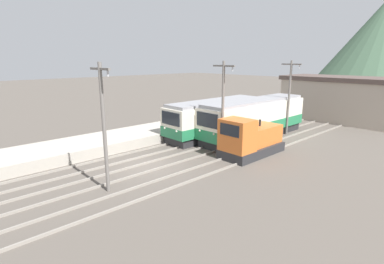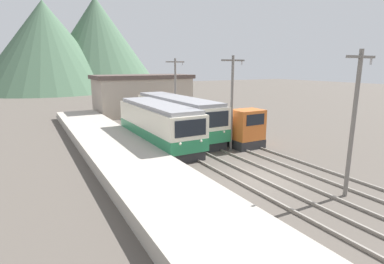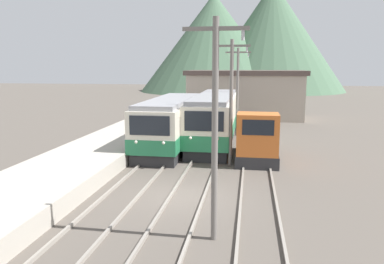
% 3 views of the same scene
% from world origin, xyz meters
% --- Properties ---
extents(ground_plane, '(200.00, 200.00, 0.00)m').
position_xyz_m(ground_plane, '(0.00, 0.00, 0.00)').
color(ground_plane, '#564F47').
extents(platform_left, '(4.50, 54.00, 0.82)m').
position_xyz_m(platform_left, '(-6.25, 0.00, 0.41)').
color(platform_left, '#ADA599').
rests_on(platform_left, ground).
extents(track_left, '(1.54, 60.00, 0.14)m').
position_xyz_m(track_left, '(-2.60, 0.00, 0.07)').
color(track_left, gray).
rests_on(track_left, ground).
extents(track_center, '(1.54, 60.00, 0.14)m').
position_xyz_m(track_center, '(0.20, 0.00, 0.07)').
color(track_center, gray).
rests_on(track_center, ground).
extents(track_right, '(1.54, 60.00, 0.14)m').
position_xyz_m(track_right, '(3.20, 0.00, 0.07)').
color(track_right, gray).
rests_on(track_right, ground).
extents(commuter_train_left, '(2.84, 10.98, 3.41)m').
position_xyz_m(commuter_train_left, '(-2.60, 9.62, 1.60)').
color(commuter_train_left, '#28282B').
rests_on(commuter_train_left, ground).
extents(commuter_train_center, '(2.84, 12.78, 3.56)m').
position_xyz_m(commuter_train_center, '(0.20, 11.91, 1.66)').
color(commuter_train_center, '#28282B').
rests_on(commuter_train_center, ground).
extents(shunting_locomotive, '(2.40, 5.53, 3.00)m').
position_xyz_m(shunting_locomotive, '(3.20, 7.18, 1.21)').
color(shunting_locomotive, '#28282B').
rests_on(shunting_locomotive, ground).
extents(catenary_mast_near, '(2.00, 0.20, 7.01)m').
position_xyz_m(catenary_mast_near, '(1.71, -3.77, 3.82)').
color(catenary_mast_near, slate).
rests_on(catenary_mast_near, ground).
extents(catenary_mast_mid, '(2.00, 0.20, 7.01)m').
position_xyz_m(catenary_mast_mid, '(1.71, 5.69, 3.82)').
color(catenary_mast_mid, slate).
rests_on(catenary_mast_mid, ground).
extents(catenary_mast_far, '(2.00, 0.20, 7.01)m').
position_xyz_m(catenary_mast_far, '(1.71, 15.15, 3.82)').
color(catenary_mast_far, slate).
rests_on(catenary_mast_far, ground).
extents(station_building, '(12.60, 6.30, 5.14)m').
position_xyz_m(station_building, '(2.14, 26.00, 2.59)').
color(station_building, '#AD9E8E').
rests_on(station_building, ground).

